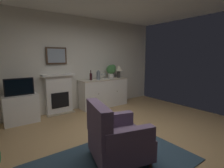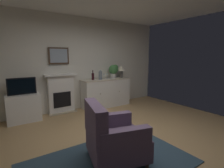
% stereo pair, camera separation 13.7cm
% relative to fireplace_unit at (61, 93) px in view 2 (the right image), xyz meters
% --- Properties ---
extents(ground_plane, '(5.82, 5.03, 0.10)m').
position_rel_fireplace_unit_xyz_m(ground_plane, '(0.57, -2.36, -0.60)').
color(ground_plane, tan).
rests_on(ground_plane, ground).
extents(wall_rear, '(5.82, 0.06, 2.71)m').
position_rel_fireplace_unit_xyz_m(wall_rear, '(0.57, 0.13, 0.81)').
color(wall_rear, silver).
rests_on(wall_rear, ground_plane).
extents(area_rug, '(2.42, 1.51, 0.02)m').
position_rel_fireplace_unit_xyz_m(area_rug, '(-0.15, -2.73, -0.54)').
color(area_rug, '#2D4251').
rests_on(area_rug, ground_plane).
extents(fireplace_unit, '(0.87, 0.30, 1.10)m').
position_rel_fireplace_unit_xyz_m(fireplace_unit, '(0.00, 0.00, 0.00)').
color(fireplace_unit, white).
rests_on(fireplace_unit, ground_plane).
extents(framed_picture, '(0.55, 0.04, 0.45)m').
position_rel_fireplace_unit_xyz_m(framed_picture, '(-0.00, 0.05, 1.04)').
color(framed_picture, '#473323').
extents(sideboard_cabinet, '(1.57, 0.49, 0.88)m').
position_rel_fireplace_unit_xyz_m(sideboard_cabinet, '(1.37, -0.18, -0.11)').
color(sideboard_cabinet, white).
rests_on(sideboard_cabinet, ground_plane).
extents(table_lamp, '(0.26, 0.26, 0.40)m').
position_rel_fireplace_unit_xyz_m(table_lamp, '(1.96, -0.18, 0.61)').
color(table_lamp, '#4C4742').
rests_on(table_lamp, sideboard_cabinet).
extents(wine_bottle, '(0.08, 0.08, 0.29)m').
position_rel_fireplace_unit_xyz_m(wine_bottle, '(0.91, -0.18, 0.44)').
color(wine_bottle, '#331419').
rests_on(wine_bottle, sideboard_cabinet).
extents(wine_glass_left, '(0.07, 0.07, 0.16)m').
position_rel_fireplace_unit_xyz_m(wine_glass_left, '(1.29, -0.18, 0.46)').
color(wine_glass_left, silver).
rests_on(wine_glass_left, sideboard_cabinet).
extents(wine_glass_center, '(0.07, 0.07, 0.16)m').
position_rel_fireplace_unit_xyz_m(wine_glass_center, '(1.40, -0.19, 0.46)').
color(wine_glass_center, silver).
rests_on(wine_glass_center, sideboard_cabinet).
extents(wine_glass_right, '(0.07, 0.07, 0.16)m').
position_rel_fireplace_unit_xyz_m(wine_glass_right, '(1.51, -0.22, 0.46)').
color(wine_glass_right, silver).
rests_on(wine_glass_right, sideboard_cabinet).
extents(vase_decorative, '(0.11, 0.11, 0.28)m').
position_rel_fireplace_unit_xyz_m(vase_decorative, '(1.14, -0.23, 0.47)').
color(vase_decorative, slate).
rests_on(vase_decorative, sideboard_cabinet).
extents(tv_cabinet, '(0.75, 0.42, 0.68)m').
position_rel_fireplace_unit_xyz_m(tv_cabinet, '(-0.98, -0.16, -0.21)').
color(tv_cabinet, white).
rests_on(tv_cabinet, ground_plane).
extents(tv_set, '(0.62, 0.07, 0.40)m').
position_rel_fireplace_unit_xyz_m(tv_set, '(-0.98, -0.19, 0.33)').
color(tv_set, black).
rests_on(tv_set, tv_cabinet).
extents(potted_plant_small, '(0.30, 0.30, 0.43)m').
position_rel_fireplace_unit_xyz_m(potted_plant_small, '(1.69, -0.13, 0.59)').
color(potted_plant_small, beige).
rests_on(potted_plant_small, sideboard_cabinet).
extents(armchair, '(0.98, 0.94, 0.92)m').
position_rel_fireplace_unit_xyz_m(armchair, '(-0.07, -2.70, -0.17)').
color(armchair, '#604C66').
rests_on(armchair, ground_plane).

